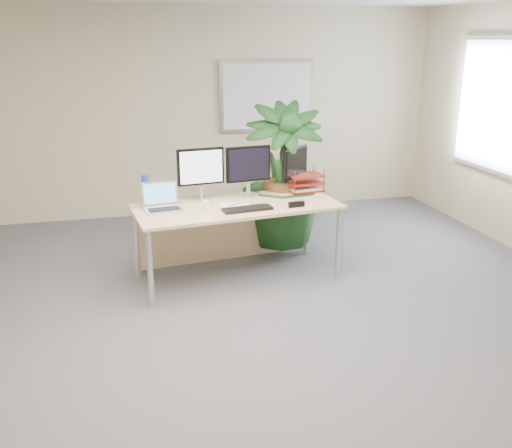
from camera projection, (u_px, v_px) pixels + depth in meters
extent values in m
plane|color=#4E4E53|center=(248.00, 365.00, 4.19)|extent=(8.00, 8.00, 0.00)
cube|color=beige|center=(178.00, 114.00, 7.46)|extent=(7.00, 0.04, 2.70)
cube|color=silver|center=(267.00, 96.00, 7.65)|extent=(1.30, 0.03, 0.95)
cube|color=silver|center=(267.00, 96.00, 7.63)|extent=(1.20, 0.01, 0.85)
cube|color=silver|center=(492.00, 105.00, 6.63)|extent=(0.03, 1.30, 1.55)
cube|color=silver|center=(491.00, 105.00, 6.63)|extent=(0.01, 1.20, 1.45)
cube|color=#D7B47E|center=(237.00, 207.00, 5.50)|extent=(2.05, 1.06, 0.03)
cube|color=#D7B47E|center=(225.00, 232.00, 5.96)|extent=(1.86, 0.24, 0.61)
cylinder|color=silver|center=(150.00, 269.00, 4.98)|extent=(0.05, 0.05, 0.73)
cylinder|color=silver|center=(339.00, 244.00, 5.61)|extent=(0.05, 0.05, 0.73)
cylinder|color=silver|center=(136.00, 243.00, 5.63)|extent=(0.05, 0.05, 0.73)
cylinder|color=silver|center=(307.00, 222.00, 6.26)|extent=(0.05, 0.05, 0.73)
imported|color=#143917|center=(282.00, 189.00, 6.11)|extent=(0.96, 0.96, 1.50)
cylinder|color=silver|center=(202.00, 199.00, 5.68)|extent=(0.21, 0.21, 0.02)
cylinder|color=silver|center=(201.00, 192.00, 5.66)|extent=(0.04, 0.04, 0.13)
cube|color=black|center=(201.00, 166.00, 5.58)|extent=(0.47, 0.10, 0.36)
cube|color=white|center=(201.00, 167.00, 5.56)|extent=(0.42, 0.06, 0.32)
cylinder|color=silver|center=(248.00, 195.00, 5.81)|extent=(0.21, 0.21, 0.02)
cylinder|color=silver|center=(248.00, 188.00, 5.79)|extent=(0.04, 0.04, 0.13)
cube|color=black|center=(248.00, 164.00, 5.71)|extent=(0.46, 0.10, 0.36)
cube|color=black|center=(249.00, 164.00, 5.69)|extent=(0.42, 0.05, 0.31)
cylinder|color=silver|center=(294.00, 190.00, 6.00)|extent=(0.19, 0.19, 0.02)
cylinder|color=silver|center=(294.00, 184.00, 5.98)|extent=(0.04, 0.04, 0.11)
cube|color=black|center=(295.00, 163.00, 5.91)|extent=(0.34, 0.30, 0.32)
cube|color=black|center=(297.00, 163.00, 5.90)|extent=(0.29, 0.25, 0.28)
cube|color=silver|center=(164.00, 210.00, 5.31)|extent=(0.37, 0.28, 0.02)
cube|color=black|center=(164.00, 209.00, 5.30)|extent=(0.31, 0.19, 0.00)
cube|color=silver|center=(160.00, 193.00, 5.41)|extent=(0.35, 0.10, 0.22)
cube|color=#62BAFC|center=(160.00, 193.00, 5.40)|extent=(0.30, 0.08, 0.18)
cube|color=black|center=(247.00, 209.00, 5.33)|extent=(0.48, 0.21, 0.03)
cylinder|color=white|center=(206.00, 205.00, 5.34)|extent=(0.08, 0.08, 0.09)
torus|color=white|center=(202.00, 205.00, 5.33)|extent=(0.06, 0.02, 0.06)
cube|color=white|center=(234.00, 206.00, 5.45)|extent=(0.30, 0.25, 0.01)
cylinder|color=#D35217|center=(235.00, 204.00, 5.47)|extent=(0.12, 0.06, 0.01)
cylinder|color=yellow|center=(257.00, 204.00, 5.51)|extent=(0.12, 0.04, 0.02)
cylinder|color=silver|center=(146.00, 194.00, 5.44)|extent=(0.08, 0.08, 0.24)
cylinder|color=#173DAC|center=(145.00, 178.00, 5.40)|extent=(0.07, 0.07, 0.07)
cylinder|color=#173DAC|center=(146.00, 193.00, 5.44)|extent=(0.08, 0.08, 0.08)
cube|color=maroon|center=(304.00, 189.00, 6.01)|extent=(0.39, 0.32, 0.02)
cube|color=maroon|center=(304.00, 182.00, 5.98)|extent=(0.39, 0.32, 0.02)
cube|color=maroon|center=(304.00, 175.00, 5.96)|extent=(0.39, 0.32, 0.02)
cube|color=white|center=(304.00, 188.00, 6.00)|extent=(0.36, 0.28, 0.02)
cube|color=black|center=(296.00, 204.00, 5.43)|extent=(0.16, 0.06, 0.05)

